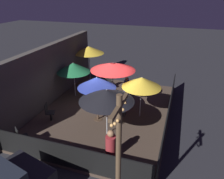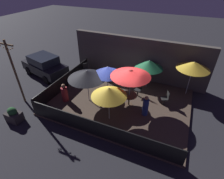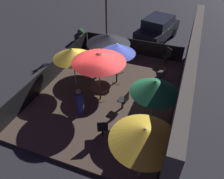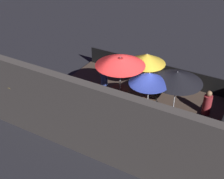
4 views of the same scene
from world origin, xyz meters
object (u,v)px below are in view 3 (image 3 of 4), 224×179
Objects in this scene: patio_chair_1 at (103,128)px; parked_car_0 at (157,29)px; patron_1 at (107,48)px; light_post at (106,7)px; patio_umbrella_4 at (155,87)px; dining_table_1 at (100,89)px; patio_chair_2 at (124,100)px; patio_umbrella_0 at (117,48)px; patio_umbrella_5 at (145,134)px; patio_umbrella_3 at (108,39)px; dining_table_0 at (117,72)px; patio_chair_4 at (162,74)px; planter_box at (81,36)px; patio_chair_3 at (167,55)px; patio_chair_0 at (94,70)px; patio_umbrella_1 at (99,58)px; patron_0 at (80,102)px; patio_umbrella_2 at (72,53)px.

patio_chair_1 is 9.45m from parked_car_0.
light_post is at bearing 151.13° from patron_1.
patio_umbrella_4 is 2.16× the size of dining_table_1.
patio_umbrella_0 is at bearing -51.00° from patio_chair_2.
patio_umbrella_5 reaches higher than parked_car_0.
patio_umbrella_3 is 5.34m from parked_car_0.
patio_umbrella_0 is at bearing -19.14° from patron_1.
patio_chair_4 is (-0.82, 2.13, -0.11)m from dining_table_0.
patio_umbrella_0 is at bearing 5.70° from parked_car_0.
patio_chair_2 is at bearing -153.01° from patio_umbrella_5.
patron_1 reaches higher than planter_box.
patron_1 is at bearing -45.16° from patio_chair_3.
patio_chair_0 reaches higher than patio_chair_4.
patio_chair_1 is 1.00× the size of planter_box.
patron_0 is at bearing -22.00° from patio_umbrella_1.
patio_umbrella_5 is 0.56× the size of parked_car_0.
patron_0 is (1.13, -0.46, -1.64)m from patio_umbrella_1.
patio_umbrella_2 reaches higher than dining_table_1.
patron_0 is at bearing -81.55° from patio_chair_0.
patio_umbrella_5 reaches higher than planter_box.
patron_0 is at bearing 13.19° from light_post.
patio_umbrella_1 is at bearing 5.46° from parked_car_0.
patio_umbrella_2 is at bearing -62.93° from patio_umbrella_0.
patio_umbrella_3 is at bearing 151.26° from patio_umbrella_2.
patio_chair_4 reaches higher than dining_table_1.
patio_umbrella_4 reaches higher than patio_chair_2.
patio_chair_3 is at bearing 143.91° from patio_umbrella_0.
patio_umbrella_0 is at bearing -14.23° from patio_chair_1.
patio_chair_0 is at bearing -155.46° from patron_0.
patron_1 is at bearing -162.87° from patio_umbrella_1.
patio_umbrella_1 reaches higher than patio_chair_0.
patio_chair_0 is 1.04× the size of patio_chair_4.
patio_umbrella_0 reaches higher than patio_chair_4.
patio_chair_1 is (3.55, 0.69, -0.10)m from dining_table_0.
patio_chair_3 is (-2.89, 3.28, -0.02)m from patio_chair_0.
patron_1 is at bearing -18.62° from parked_car_0.
patio_chair_3 reaches higher than dining_table_1.
light_post reaches higher than patio_chair_1.
patio_umbrella_4 reaches higher than patio_chair_0.
patio_umbrella_5 is 3.63m from patio_chair_2.
patio_chair_4 is (-2.58, 1.17, -0.02)m from patio_chair_2.
patio_chair_4 is at bearing -178.17° from patio_umbrella_4.
parked_car_0 is at bearing -170.25° from patio_umbrella_4.
patio_umbrella_1 is at bearing -0.00° from patio_chair_2.
patio_umbrella_3 is at bearing -23.55° from patio_chair_4.
patio_umbrella_3 is 2.49× the size of patio_chair_3.
patio_umbrella_1 is 1.75m from patio_umbrella_2.
patio_umbrella_2 is at bearing -5.81° from patio_chair_2.
planter_box is at bearing -145.29° from patio_umbrella_1.
parked_car_0 reaches higher than patio_chair_3.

